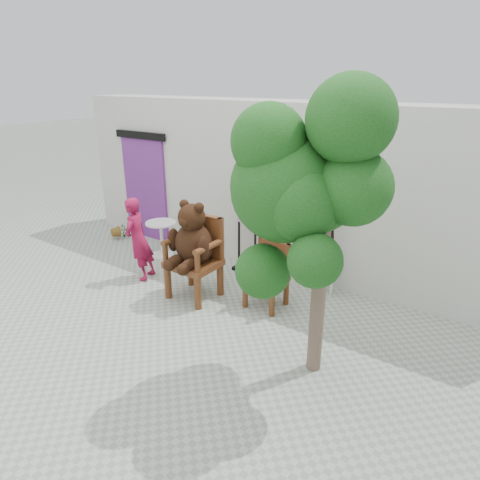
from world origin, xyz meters
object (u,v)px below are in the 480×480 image
Objects in this scene: chair_small at (268,270)px; tree at (304,185)px; cafe_table at (161,235)px; stool_bucket at (329,257)px; display_stand at (247,241)px; chair_big at (193,244)px; person at (138,239)px.

chair_small is 0.30× the size of tree.
stool_bucket reaches higher than cafe_table.
chair_big is at bearing -94.84° from display_stand.
chair_small is at bearing -10.35° from cafe_table.
tree is (0.56, -2.18, 1.70)m from stool_bucket.
person is at bearing -178.84° from chair_big.
chair_big is 1.95m from cafe_table.
chair_big is 1.59× the size of chair_small.
cafe_table is at bearing 150.70° from chair_big.
tree is (3.54, -0.83, 1.61)m from person.
chair_big is at bearing 159.47° from tree.
chair_small is 1.44× the size of cafe_table.
tree is at bearing -47.64° from chair_small.
cafe_table is at bearing -174.93° from person.
stool_bucket is at bearing 6.63° from cafe_table.
cafe_table is 3.41m from stool_bucket.
cafe_table is (-0.41, 0.95, -0.29)m from person.
cafe_table is 0.47× the size of display_stand.
tree reaches higher than chair_small.
tree is (3.94, -1.79, 1.90)m from cafe_table.
display_stand is at bearing 134.74° from tree.
display_stand is at bearing 116.21° from person.
chair_small is 0.70× the size of stool_bucket.
display_stand is at bearing 137.81° from chair_small.
cafe_table is 0.21× the size of tree.
person is 3.97m from tree.
display_stand is (-0.99, 0.90, -0.01)m from chair_small.
display_stand is (0.13, 1.32, -0.33)m from chair_big.
stool_bucket is at bearing 37.41° from chair_big.
person is 3.27m from stool_bucket.
stool_bucket is 0.42× the size of tree.
chair_small is at bearing -123.89° from stool_bucket.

